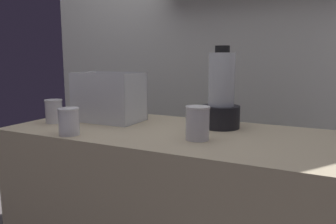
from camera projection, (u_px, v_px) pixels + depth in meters
back_wall_unit at (223, 49)px, 2.06m from camera, size 2.60×0.24×2.50m
carrot_display_bin at (110, 106)px, 1.64m from camera, size 0.32×0.21×0.24m
blender_pitcher at (221, 97)px, 1.47m from camera, size 0.17×0.17×0.36m
juice_cup_pomegranate_far_left at (54, 112)px, 1.59m from camera, size 0.08×0.08×0.11m
juice_cup_orange_left at (69, 123)px, 1.34m from camera, size 0.09×0.09×0.11m
juice_cup_orange_middle at (198, 125)px, 1.27m from camera, size 0.09×0.09×0.13m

